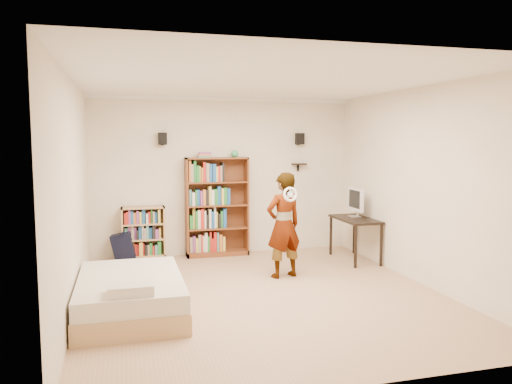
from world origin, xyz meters
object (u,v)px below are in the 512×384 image
(tall_bookshelf, at_px, (217,207))
(daybed, at_px, (130,290))
(low_bookshelf, at_px, (143,233))
(person, at_px, (284,225))
(computer_desk, at_px, (355,239))

(tall_bookshelf, xyz_separation_m, daybed, (-1.49, -2.58, -0.58))
(daybed, bearing_deg, tall_bookshelf, 60.04)
(low_bookshelf, height_order, daybed, low_bookshelf)
(daybed, height_order, person, person)
(low_bookshelf, relative_size, computer_desk, 0.86)
(computer_desk, bearing_deg, person, -155.31)
(tall_bookshelf, distance_m, computer_desk, 2.37)
(tall_bookshelf, distance_m, person, 1.74)
(tall_bookshelf, xyz_separation_m, person, (0.68, -1.60, -0.08))
(tall_bookshelf, height_order, daybed, tall_bookshelf)
(low_bookshelf, relative_size, daybed, 0.49)
(computer_desk, xyz_separation_m, person, (-1.45, -0.67, 0.41))
(low_bookshelf, bearing_deg, person, -40.25)
(tall_bookshelf, xyz_separation_m, computer_desk, (2.13, -0.93, -0.49))
(tall_bookshelf, relative_size, daybed, 0.93)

